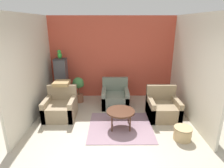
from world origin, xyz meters
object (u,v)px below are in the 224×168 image
at_px(birdcage, 62,81).
at_px(wicker_basket, 183,133).
at_px(armchair_left, 61,108).
at_px(armchair_middle, 115,97).
at_px(coffee_table, 121,112).
at_px(parrot, 60,55).
at_px(armchair_right, 163,108).
at_px(potted_plant, 78,87).

relative_size(birdcage, wicker_basket, 3.48).
bearing_deg(armchair_left, armchair_middle, 25.94).
bearing_deg(coffee_table, wicker_basket, -21.25).
xyz_separation_m(armchair_middle, parrot, (-1.80, 0.48, 1.30)).
bearing_deg(coffee_table, armchair_right, 23.87).
relative_size(armchair_right, birdcage, 0.59).
bearing_deg(armchair_middle, armchair_left, -154.06).
xyz_separation_m(birdcage, potted_plant, (0.58, -0.19, -0.15)).
relative_size(coffee_table, wicker_basket, 1.73).
xyz_separation_m(armchair_right, wicker_basket, (0.18, -1.08, -0.11)).
distance_m(armchair_left, parrot, 1.82).
bearing_deg(armchair_right, parrot, 157.68).
height_order(armchair_middle, potted_plant, potted_plant).
distance_m(armchair_left, potted_plant, 1.14).
bearing_deg(coffee_table, parrot, 136.38).
bearing_deg(coffee_table, potted_plant, 129.19).
bearing_deg(birdcage, armchair_middle, -15.02).
distance_m(birdcage, wicker_basket, 4.08).
height_order(armchair_middle, wicker_basket, armchair_middle).
distance_m(armchair_left, armchair_middle, 1.73).
relative_size(armchair_right, parrot, 2.87).
distance_m(coffee_table, birdcage, 2.64).
bearing_deg(wicker_basket, armchair_left, 159.98).
bearing_deg(armchair_right, coffee_table, -156.13).
height_order(birdcage, parrot, parrot).
bearing_deg(parrot, armchair_left, -79.12).
relative_size(birdcage, potted_plant, 1.68).
relative_size(armchair_right, potted_plant, 0.99).
bearing_deg(birdcage, armchair_left, -79.10).
height_order(coffee_table, armchair_right, armchair_right).
height_order(armchair_left, birdcage, birdcage).
distance_m(parrot, wicker_basket, 4.29).
bearing_deg(potted_plant, parrot, 161.80).
distance_m(coffee_table, parrot, 2.87).
relative_size(birdcage, parrot, 4.84).
height_order(potted_plant, wicker_basket, potted_plant).
xyz_separation_m(coffee_table, armchair_right, (1.21, 0.54, -0.15)).
bearing_deg(armchair_left, birdcage, 100.90).
distance_m(coffee_table, potted_plant, 2.10).
height_order(coffee_table, birdcage, birdcage).
bearing_deg(coffee_table, birdcage, 136.42).
height_order(armchair_left, armchair_right, same).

